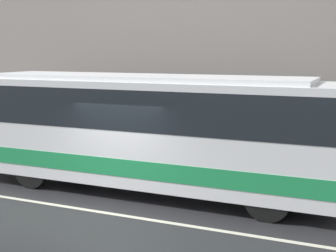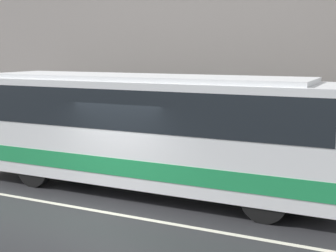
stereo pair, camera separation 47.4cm
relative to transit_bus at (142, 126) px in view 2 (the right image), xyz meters
name	(u,v)px [view 2 (the right image)]	position (x,y,z in m)	size (l,w,h in m)	color
ground_plane	(99,211)	(-0.04, -2.10, -1.78)	(60.00, 60.00, 0.00)	#262628
sidewalk	(186,162)	(-0.04, 3.09, -1.70)	(60.00, 2.37, 0.16)	gray
lane_stripe	(99,211)	(-0.04, -2.10, -1.78)	(54.00, 0.14, 0.01)	beige
transit_bus	(142,126)	(0.00, 0.00, 0.00)	(10.61, 2.53, 3.16)	white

